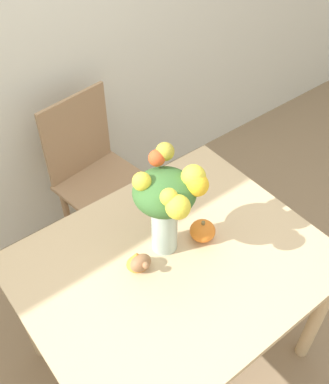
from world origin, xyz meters
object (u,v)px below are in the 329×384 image
at_px(pumpkin, 203,231).
at_px(flower_vase, 167,199).
at_px(turkey_figurine, 139,260).
at_px(dining_chair_near_window, 97,177).

bearing_deg(pumpkin, flower_vase, 159.96).
distance_m(turkey_figurine, dining_chair_near_window, 0.84).
bearing_deg(pumpkin, dining_chair_near_window, 91.43).
distance_m(pumpkin, turkey_figurine, 0.28).
distance_m(pumpkin, dining_chair_near_window, 0.84).
bearing_deg(turkey_figurine, flower_vase, 3.48).
xyz_separation_m(turkey_figurine, dining_chair_near_window, (0.26, 0.75, -0.28)).
xyz_separation_m(pumpkin, turkey_figurine, (-0.28, 0.04, -0.01)).
distance_m(flower_vase, pumpkin, 0.26).
distance_m(flower_vase, dining_chair_near_window, 0.91).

